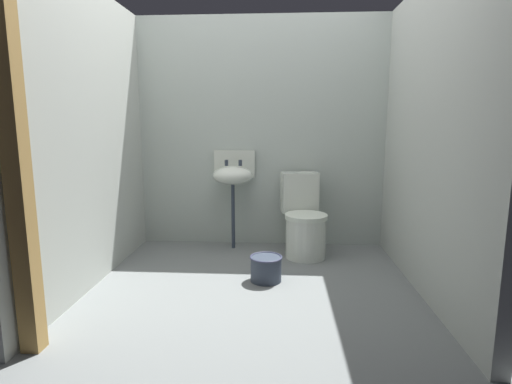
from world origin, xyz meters
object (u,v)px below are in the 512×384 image
toilet_near_wall (304,222)px  sink (233,175)px  wooden_door_post (15,144)px  bucket (266,268)px

toilet_near_wall → sink: (-0.70, 0.19, 0.43)m
wooden_door_post → toilet_near_wall: wooden_door_post is taller
wooden_door_post → sink: 2.21m
bucket → toilet_near_wall: bearing=64.0°
wooden_door_post → bucket: (1.27, 1.09, -1.05)m
bucket → wooden_door_post: bearing=-139.4°
wooden_door_post → toilet_near_wall: bearing=47.9°
wooden_door_post → bucket: bearing=40.6°
toilet_near_wall → sink: bearing=-24.8°
toilet_near_wall → bucket: (-0.34, -0.69, -0.21)m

